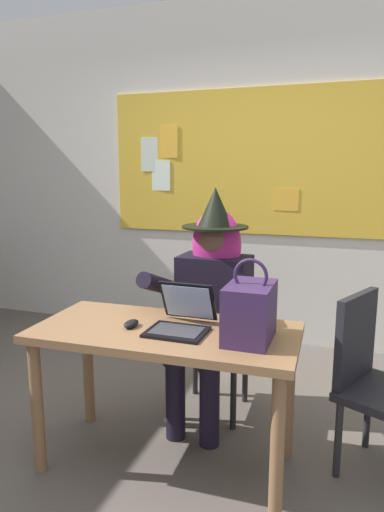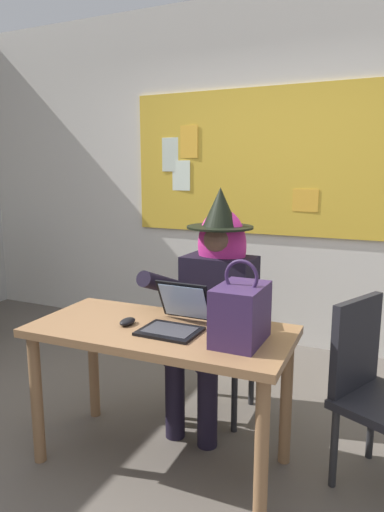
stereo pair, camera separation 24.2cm
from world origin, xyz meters
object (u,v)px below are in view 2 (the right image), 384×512
(chair_at_desk, at_px, (222,329))
(laptop, at_px, (176,319))
(computer_mouse, at_px, (128,321))
(handbag, at_px, (241,313))
(person_costumed, at_px, (215,291))
(chair_extra_corner, at_px, (375,385))
(desk_main, at_px, (161,348))

(chair_at_desk, height_order, laptop, laptop)
(computer_mouse, distance_m, handbag, 0.60)
(computer_mouse, bearing_deg, handbag, 4.27)
(person_costumed, xyz_separation_m, chair_extra_corner, (0.91, -0.25, -0.29))
(desk_main, height_order, computer_mouse, computer_mouse)
(chair_at_desk, distance_m, chair_extra_corner, 0.98)
(person_costumed, distance_m, computer_mouse, 0.62)
(chair_at_desk, height_order, person_costumed, person_costumed)
(chair_at_desk, xyz_separation_m, laptop, (0.00, -0.65, 0.26))
(computer_mouse, relative_size, handbag, 0.28)
(handbag, height_order, chair_extra_corner, handbag)
(desk_main, xyz_separation_m, computer_mouse, (-0.17, -0.03, 0.12))
(person_costumed, distance_m, laptop, 0.52)
(chair_at_desk, height_order, handbag, handbag)
(computer_mouse, height_order, chair_extra_corner, chair_extra_corner)
(chair_at_desk, distance_m, person_costumed, 0.30)
(chair_at_desk, distance_m, handbag, 0.84)
(laptop, bearing_deg, handbag, -5.15)
(chair_at_desk, distance_m, computer_mouse, 0.77)
(desk_main, distance_m, person_costumed, 0.57)
(person_costumed, bearing_deg, chair_at_desk, -178.51)
(computer_mouse, bearing_deg, chair_at_desk, 73.91)
(laptop, xyz_separation_m, chair_extra_corner, (0.91, 0.27, -0.28))
(person_costumed, bearing_deg, laptop, 2.43)
(desk_main, relative_size, handbag, 3.45)
(chair_at_desk, bearing_deg, computer_mouse, -19.83)
(person_costumed, relative_size, laptop, 4.23)
(desk_main, height_order, person_costumed, person_costumed)
(desk_main, height_order, chair_at_desk, chair_at_desk)
(computer_mouse, relative_size, chair_extra_corner, 0.12)
(desk_main, height_order, laptop, laptop)
(laptop, distance_m, chair_extra_corner, 0.99)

